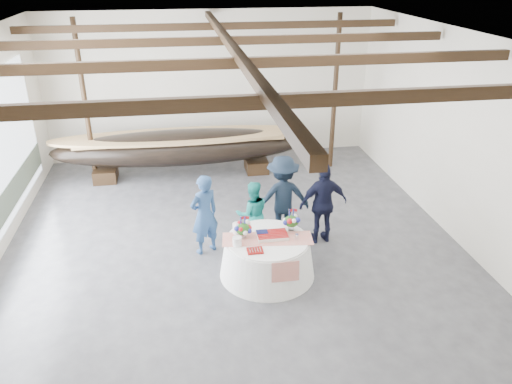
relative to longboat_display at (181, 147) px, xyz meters
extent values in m
cube|color=#3D3D42|center=(1.02, -4.41, -0.88)|extent=(10.00, 12.00, 0.01)
cube|color=silver|center=(1.02, 1.59, 1.37)|extent=(10.00, 0.02, 4.50)
cube|color=silver|center=(1.02, -10.41, 1.37)|extent=(10.00, 0.02, 4.50)
cube|color=silver|center=(6.02, -4.41, 1.37)|extent=(0.02, 12.00, 4.50)
cube|color=white|center=(1.02, -4.41, 3.62)|extent=(10.00, 12.00, 0.01)
cube|color=black|center=(1.02, -7.91, 3.37)|extent=(9.80, 0.12, 0.18)
cube|color=black|center=(1.02, -5.41, 3.37)|extent=(9.80, 0.12, 0.18)
cube|color=black|center=(1.02, -2.91, 3.37)|extent=(9.80, 0.12, 0.18)
cube|color=black|center=(1.02, -0.41, 3.37)|extent=(9.80, 0.12, 0.18)
cube|color=black|center=(1.02, -4.41, 3.50)|extent=(0.15, 11.76, 0.15)
cylinder|color=black|center=(-2.48, 0.00, 1.37)|extent=(0.14, 0.14, 4.50)
cylinder|color=black|center=(4.52, 0.00, 1.37)|extent=(0.14, 0.14, 4.50)
cube|color=#596654|center=(-3.92, -3.41, 0.02)|extent=(0.02, 7.00, 0.60)
cube|color=black|center=(-2.20, 0.00, -0.70)|extent=(0.64, 0.83, 0.37)
cube|color=black|center=(2.20, 0.00, -0.70)|extent=(0.64, 0.83, 0.37)
ellipsoid|color=black|center=(0.00, 0.00, -0.01)|extent=(7.35, 1.47, 1.01)
cube|color=#9E7A4C|center=(0.00, 0.00, 0.27)|extent=(5.88, 0.96, 0.06)
cone|color=white|center=(1.54, -5.42, -0.48)|extent=(1.92, 1.92, 0.79)
cylinder|color=white|center=(1.54, -5.42, -0.08)|extent=(1.62, 1.62, 0.04)
cube|color=red|center=(1.54, -5.42, -0.06)|extent=(1.82, 0.75, 0.01)
cube|color=white|center=(1.65, -5.37, -0.02)|extent=(0.60, 0.40, 0.07)
cylinder|color=white|center=(0.92, -5.57, 0.03)|extent=(0.18, 0.18, 0.18)
cylinder|color=white|center=(0.98, -5.10, 0.05)|extent=(0.18, 0.18, 0.22)
cube|color=maroon|center=(1.23, -5.84, -0.04)|extent=(0.30, 0.24, 0.03)
cone|color=silver|center=(2.10, -5.54, 0.00)|extent=(0.09, 0.09, 0.12)
imported|color=navy|center=(0.38, -4.35, 0.02)|extent=(0.78, 0.69, 1.81)
imported|color=teal|center=(1.43, -4.21, -0.12)|extent=(0.76, 0.60, 1.52)
imported|color=black|center=(2.16, -3.94, 0.10)|extent=(1.29, 0.77, 1.96)
imported|color=black|center=(3.00, -4.31, 0.06)|extent=(1.14, 0.56, 1.87)
camera|label=1|loc=(-0.04, -13.76, 4.95)|focal=35.00mm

